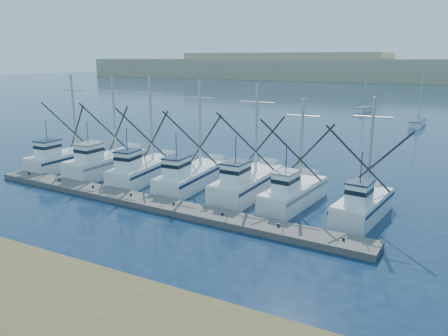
# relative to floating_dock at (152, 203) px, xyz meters

# --- Properties ---
(ground) EXTENTS (500.00, 500.00, 0.00)m
(ground) POSITION_rel_floating_dock_xyz_m (7.91, -6.34, -0.21)
(ground) COLOR #0C2136
(ground) RESTS_ON ground
(floating_dock) EXTENTS (32.16, 3.73, 0.43)m
(floating_dock) POSITION_rel_floating_dock_xyz_m (0.00, 0.00, 0.00)
(floating_dock) COLOR #68635D
(floating_dock) RESTS_ON ground
(dune_ridge) EXTENTS (360.00, 60.00, 10.00)m
(dune_ridge) POSITION_rel_floating_dock_xyz_m (7.91, 203.66, 4.79)
(dune_ridge) COLOR tan
(dune_ridge) RESTS_ON ground
(trawler_fleet) EXTENTS (31.30, 8.60, 8.98)m
(trawler_fleet) POSITION_rel_floating_dock_xyz_m (-1.23, 5.10, 0.75)
(trawler_fleet) COLOR white
(trawler_fleet) RESTS_ON ground
(sailboat_near) EXTENTS (2.06, 6.86, 8.10)m
(sailboat_near) POSITION_rel_floating_dock_xyz_m (13.59, 50.86, 0.28)
(sailboat_near) COLOR white
(sailboat_near) RESTS_ON ground
(sailboat_far) EXTENTS (2.98, 5.44, 8.10)m
(sailboat_far) POSITION_rel_floating_dock_xyz_m (2.48, 65.72, 0.29)
(sailboat_far) COLOR white
(sailboat_far) RESTS_ON ground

